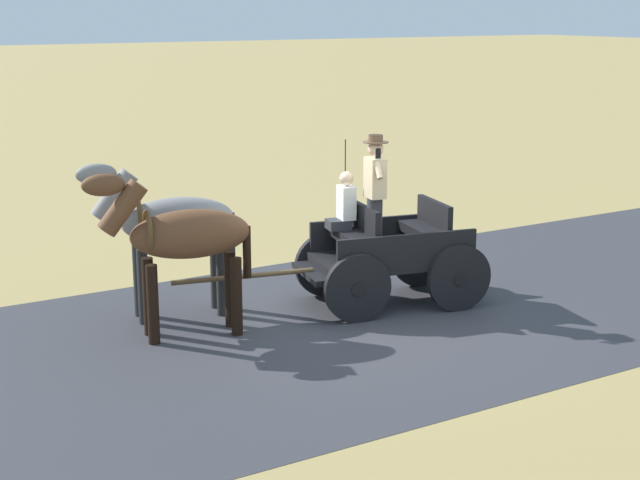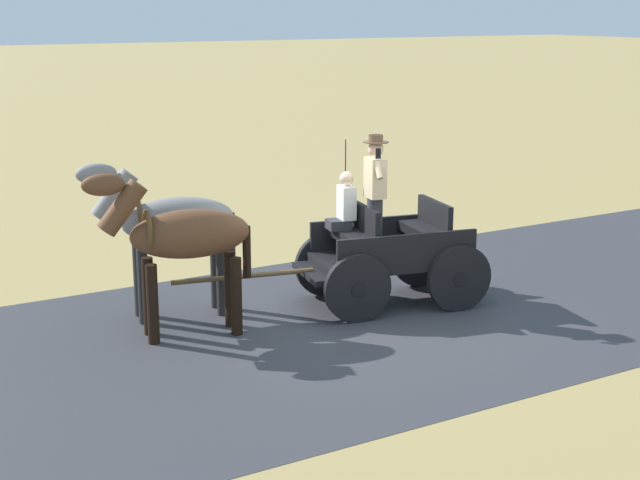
% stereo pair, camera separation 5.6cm
% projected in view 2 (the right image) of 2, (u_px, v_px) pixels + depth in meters
% --- Properties ---
extents(ground_plane, '(200.00, 200.00, 0.00)m').
position_uv_depth(ground_plane, '(367.00, 319.00, 13.04)').
color(ground_plane, tan).
extents(road_surface, '(6.32, 160.00, 0.01)m').
position_uv_depth(road_surface, '(367.00, 319.00, 13.04)').
color(road_surface, '#38383D').
rests_on(road_surface, ground).
extents(horse_drawn_carriage, '(1.88, 4.51, 2.50)m').
position_uv_depth(horse_drawn_carriage, '(386.00, 249.00, 13.55)').
color(horse_drawn_carriage, black).
rests_on(horse_drawn_carriage, ground).
extents(horse_near_side, '(0.89, 2.15, 2.21)m').
position_uv_depth(horse_near_side, '(182.00, 238.00, 12.09)').
color(horse_near_side, brown).
rests_on(horse_near_side, ground).
extents(horse_off_side, '(0.85, 2.15, 2.21)m').
position_uv_depth(horse_off_side, '(170.00, 224.00, 12.87)').
color(horse_off_side, gray).
rests_on(horse_off_side, ground).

